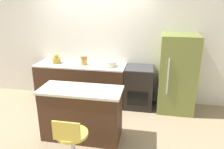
# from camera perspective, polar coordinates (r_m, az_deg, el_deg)

# --- Properties ---
(ground_plane) EXTENTS (14.00, 14.00, 0.00)m
(ground_plane) POSITION_cam_1_polar(r_m,az_deg,el_deg) (4.85, -5.66, -8.73)
(ground_plane) COLOR #998466
(wall_back) EXTENTS (8.00, 0.06, 2.60)m
(wall_back) POSITION_cam_1_polar(r_m,az_deg,el_deg) (5.04, -3.96, 8.09)
(wall_back) COLOR white
(wall_back) RESTS_ON ground_plane
(back_counter) EXTENTS (2.01, 0.63, 0.89)m
(back_counter) POSITION_cam_1_polar(r_m,az_deg,el_deg) (5.04, -8.06, -2.20)
(back_counter) COLOR #422819
(back_counter) RESTS_ON ground_plane
(kitchen_island) EXTENTS (1.34, 0.58, 0.88)m
(kitchen_island) POSITION_cam_1_polar(r_m,az_deg,el_deg) (3.74, -7.92, -10.00)
(kitchen_island) COLOR #422819
(kitchen_island) RESTS_ON ground_plane
(oven_range) EXTENTS (0.60, 0.64, 0.89)m
(oven_range) POSITION_cam_1_polar(r_m,az_deg,el_deg) (4.80, 7.02, -3.24)
(oven_range) COLOR black
(oven_range) RESTS_ON ground_plane
(refrigerator) EXTENTS (0.73, 0.70, 1.61)m
(refrigerator) POSITION_cam_1_polar(r_m,az_deg,el_deg) (4.68, 16.59, 0.20)
(refrigerator) COLOR olive
(refrigerator) RESTS_ON ground_plane
(stool_chair) EXTENTS (0.44, 0.44, 0.80)m
(stool_chair) POSITION_cam_1_polar(r_m,az_deg,el_deg) (3.18, -10.40, -17.14)
(stool_chair) COLOR #B7B7BC
(stool_chair) RESTS_ON ground_plane
(kettle) EXTENTS (0.19, 0.19, 0.21)m
(kettle) POSITION_cam_1_polar(r_m,az_deg,el_deg) (5.09, -14.33, 3.84)
(kettle) COLOR #B29333
(kettle) RESTS_ON back_counter
(mixing_bowl) EXTENTS (0.26, 0.26, 0.11)m
(mixing_bowl) POSITION_cam_1_polar(r_m,az_deg,el_deg) (4.71, -0.43, 2.91)
(mixing_bowl) COLOR beige
(mixing_bowl) RESTS_ON back_counter
(canister_jar) EXTENTS (0.14, 0.14, 0.17)m
(canister_jar) POSITION_cam_1_polar(r_m,az_deg,el_deg) (4.85, -7.34, 3.61)
(canister_jar) COLOR #B77F33
(canister_jar) RESTS_ON back_counter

